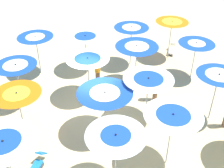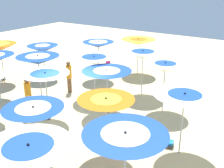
% 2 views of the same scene
% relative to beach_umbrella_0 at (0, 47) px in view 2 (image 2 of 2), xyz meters
% --- Properties ---
extents(ground, '(43.55, 43.55, 0.04)m').
position_rel_beach_umbrella_0_xyz_m(ground, '(6.83, -1.30, -2.24)').
color(ground, beige).
extents(beach_umbrella_0, '(1.95, 1.95, 2.48)m').
position_rel_beach_umbrella_0_xyz_m(beach_umbrella_0, '(0.00, 0.00, 0.00)').
color(beach_umbrella_0, '#B2B2B7').
rests_on(beach_umbrella_0, ground).
extents(beach_umbrella_5, '(1.93, 1.93, 2.20)m').
position_rel_beach_umbrella_0_xyz_m(beach_umbrella_5, '(1.51, 1.96, -0.29)').
color(beach_umbrella_5, '#B2B2B7').
rests_on(beach_umbrella_5, ground).
extents(beach_umbrella_6, '(2.21, 2.21, 2.40)m').
position_rel_beach_umbrella_0_xyz_m(beach_umbrella_6, '(3.77, -0.46, -0.09)').
color(beach_umbrella_6, '#B2B2B7').
rests_on(beach_umbrella_6, ground).
extents(beach_umbrella_7, '(2.10, 2.10, 2.31)m').
position_rel_beach_umbrella_0_xyz_m(beach_umbrella_7, '(5.91, -2.00, -0.15)').
color(beach_umbrella_7, '#B2B2B7').
rests_on(beach_umbrella_7, ground).
extents(beach_umbrella_8, '(1.97, 1.97, 2.27)m').
position_rel_beach_umbrella_0_xyz_m(beach_umbrella_8, '(8.04, -4.55, -0.21)').
color(beach_umbrella_8, '#B2B2B7').
rests_on(beach_umbrella_8, ground).
extents(beach_umbrella_9, '(2.08, 2.08, 2.49)m').
position_rel_beach_umbrella_0_xyz_m(beach_umbrella_9, '(9.87, -6.30, 0.05)').
color(beach_umbrella_9, '#B2B2B7').
rests_on(beach_umbrella_9, ground).
extents(beach_umbrella_10, '(1.95, 1.95, 2.46)m').
position_rel_beach_umbrella_0_xyz_m(beach_umbrella_10, '(4.51, 3.77, 0.02)').
color(beach_umbrella_10, '#B2B2B7').
rests_on(beach_umbrella_10, ground).
extents(beach_umbrella_11, '(2.17, 2.17, 2.33)m').
position_rel_beach_umbrella_0_xyz_m(beach_umbrella_11, '(6.10, 1.23, -0.13)').
color(beach_umbrella_11, '#B2B2B7').
rests_on(beach_umbrella_11, ground).
extents(beach_umbrella_12, '(2.29, 2.29, 2.19)m').
position_rel_beach_umbrella_0_xyz_m(beach_umbrella_12, '(7.71, 0.05, -0.24)').
color(beach_umbrella_12, '#B2B2B7').
rests_on(beach_umbrella_12, ground).
extents(beach_umbrella_13, '(1.96, 1.96, 2.32)m').
position_rel_beach_umbrella_0_xyz_m(beach_umbrella_13, '(9.66, -2.82, -0.17)').
color(beach_umbrella_13, '#B2B2B7').
rests_on(beach_umbrella_13, ground).
extents(beach_umbrella_14, '(2.20, 2.20, 2.51)m').
position_rel_beach_umbrella_0_xyz_m(beach_umbrella_14, '(11.49, -4.62, 0.05)').
color(beach_umbrella_14, '#B2B2B7').
rests_on(beach_umbrella_14, ground).
extents(beach_umbrella_15, '(2.21, 2.21, 2.42)m').
position_rel_beach_umbrella_0_xyz_m(beach_umbrella_15, '(6.10, 6.01, -0.03)').
color(beach_umbrella_15, '#B2B2B7').
rests_on(beach_umbrella_15, ground).
extents(beach_umbrella_16, '(2.09, 2.09, 2.52)m').
position_rel_beach_umbrella_0_xyz_m(beach_umbrella_16, '(8.01, 3.00, 0.05)').
color(beach_umbrella_16, '#B2B2B7').
rests_on(beach_umbrella_16, ground).
extents(beach_umbrella_17, '(2.01, 2.01, 2.47)m').
position_rel_beach_umbrella_0_xyz_m(beach_umbrella_17, '(9.82, 1.75, -0.02)').
color(beach_umbrella_17, '#B2B2B7').
rests_on(beach_umbrella_17, ground).
extents(beach_umbrella_18, '(2.19, 2.19, 2.43)m').
position_rel_beach_umbrella_0_xyz_m(beach_umbrella_18, '(11.80, -1.19, -0.04)').
color(beach_umbrella_18, '#B2B2B7').
rests_on(beach_umbrella_18, ground).
extents(lounger_0, '(0.82, 1.32, 0.61)m').
position_rel_beach_umbrella_0_xyz_m(lounger_0, '(5.56, -1.57, -2.01)').
color(lounger_0, '#333338').
rests_on(lounger_0, ground).
extents(lounger_3, '(1.40, 0.65, 0.60)m').
position_rel_beach_umbrella_0_xyz_m(lounger_3, '(10.91, -1.12, -2.01)').
color(lounger_3, '#333338').
rests_on(lounger_3, ground).
extents(lounger_4, '(1.14, 0.54, 0.59)m').
position_rel_beach_umbrella_0_xyz_m(lounger_4, '(7.52, -4.67, -2.02)').
color(lounger_4, '#333338').
rests_on(lounger_4, ground).
extents(beachgoer_0, '(0.30, 0.30, 1.79)m').
position_rel_beach_umbrella_0_xyz_m(beachgoer_0, '(4.48, 1.02, -1.27)').
color(beachgoer_0, brown).
rests_on(beachgoer_0, ground).
extents(beachgoer_1, '(0.30, 0.30, 1.87)m').
position_rel_beach_umbrella_0_xyz_m(beachgoer_1, '(4.84, -2.17, -1.23)').
color(beachgoer_1, brown).
rests_on(beachgoer_1, ground).
extents(beachgoer_2, '(0.30, 0.30, 1.62)m').
position_rel_beach_umbrella_0_xyz_m(beachgoer_2, '(4.72, 4.52, -1.37)').
color(beachgoer_2, brown).
rests_on(beachgoer_2, ground).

